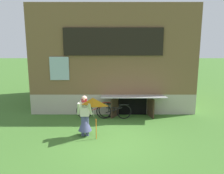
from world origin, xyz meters
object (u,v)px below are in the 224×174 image
Objects in this scene: person at (85,119)px; bicycle_red at (96,110)px; kite at (93,108)px; bicycle_black at (114,111)px.

bicycle_red is (0.27, 2.05, -0.28)m from person.
person is 0.87m from kite.
kite is at bearing -106.17° from bicycle_black.
person reaches higher than bicycle_black.
person is 2.29m from bicycle_black.
bicycle_black is 0.92× the size of bicycle_red.
kite reaches higher than bicycle_black.
kite is 0.88× the size of bicycle_red.
bicycle_red is at bearing 175.57° from bicycle_black.
kite is 2.76m from bicycle_black.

